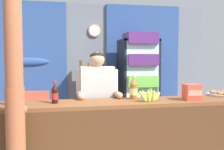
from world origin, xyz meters
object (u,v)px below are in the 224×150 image
Objects in this scene: snack_box_crackers at (192,92)px; stall_counter at (120,136)px; bottle_shelf_rack at (93,95)px; soda_bottle_cola at (55,94)px; shopkeeper at (97,96)px; soda_bottle_iced_tea at (134,89)px; banana_bunch at (150,96)px; timber_post at (15,93)px; drink_fridge at (138,80)px; soda_bottle_grape_soda at (9,94)px; plastic_lawn_chair at (36,113)px; pastry_tray at (223,94)px.

stall_counter is at bearing -178.64° from snack_box_crackers.
bottle_shelf_rack reaches higher than soda_bottle_cola.
bottle_shelf_rack is 2.18m from soda_bottle_cola.
shopkeeper is at bearing 153.23° from snack_box_crackers.
banana_bunch is at bearing -59.80° from soda_bottle_iced_tea.
bottle_shelf_rack is (-0.05, 2.18, 0.14)m from stall_counter.
banana_bunch is (0.13, -0.22, -0.06)m from soda_bottle_iced_tea.
shopkeeper is at bearing 43.16° from timber_post.
banana_bunch is (-0.44, -1.89, -0.02)m from drink_fridge.
soda_bottle_iced_tea is 1.12× the size of soda_bottle_grape_soda.
soda_bottle_cola is 1.55m from snack_box_crackers.
stall_counter is at bearing -59.32° from plastic_lawn_chair.
drink_fridge is at bearing 71.32° from soda_bottle_iced_tea.
drink_fridge is 6.89× the size of banana_bunch.
timber_post reaches higher than soda_bottle_grape_soda.
drink_fridge is at bearing 42.57° from soda_bottle_grape_soda.
soda_bottle_iced_tea is at bearing 161.66° from snack_box_crackers.
timber_post is at bearing -89.20° from plastic_lawn_chair.
stall_counter is 1.87× the size of drink_fridge.
shopkeeper is (-0.13, -1.64, 0.23)m from bottle_shelf_rack.
plastic_lawn_chair is at bearing 120.68° from stall_counter.
stall_counter is 2.34× the size of shopkeeper.
drink_fridge is 2.63m from soda_bottle_grape_soda.
soda_bottle_iced_tea is at bearing -108.68° from drink_fridge.
timber_post reaches higher than banana_bunch.
stall_counter is 0.55m from banana_bunch.
pastry_tray is (2.48, -1.51, 0.48)m from plastic_lawn_chair.
bottle_shelf_rack is 1.11m from plastic_lawn_chair.
soda_bottle_cola is (-0.52, -0.42, 0.10)m from shopkeeper.
plastic_lawn_chair is 3.53× the size of soda_bottle_cola.
stall_counter is at bearing -168.96° from pastry_tray.
timber_post is 2.67m from bottle_shelf_rack.
drink_fridge is at bearing -18.45° from bottle_shelf_rack.
timber_post is at bearing -131.51° from soda_bottle_cola.
stall_counter is at bearing -6.26° from soda_bottle_grape_soda.
shopkeeper is at bearing -54.64° from plastic_lawn_chair.
stall_counter is at bearing -9.87° from soda_bottle_cola.
soda_bottle_grape_soda reaches higher than banana_bunch.
stall_counter is 14.49× the size of soda_bottle_cola.
drink_fridge reaches higher than bottle_shelf_rack.
pastry_tray is (2.11, 0.16, -0.08)m from soda_bottle_cola.
soda_bottle_iced_tea is 1.17× the size of soda_bottle_cola.
soda_bottle_grape_soda is 0.63× the size of pastry_tray.
timber_post is 2.15m from plastic_lawn_chair.
shopkeeper reaches higher than bottle_shelf_rack.
snack_box_crackers is 0.46× the size of pastry_tray.
bottle_shelf_rack is 4.88× the size of soda_bottle_iced_tea.
timber_post is 12.80× the size of snack_box_crackers.
drink_fridge reaches higher than soda_bottle_cola.
timber_post reaches higher than soda_bottle_iced_tea.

